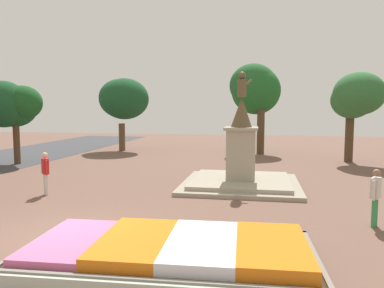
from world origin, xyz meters
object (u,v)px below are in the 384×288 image
flower_planter (172,254)px  pedestrian_near_planter (45,170)px  pedestrian_crossing_plaza (375,194)px  statue_monument (241,166)px

flower_planter → pedestrian_near_planter: size_ratio=3.83×
flower_planter → pedestrian_near_planter: pedestrian_near_planter is taller
pedestrian_crossing_plaza → flower_planter: bearing=-144.5°
flower_planter → statue_monument: (1.05, 8.55, 0.60)m
pedestrian_near_planter → pedestrian_crossing_plaza: 11.59m
flower_planter → statue_monument: 8.64m
flower_planter → pedestrian_crossing_plaza: size_ratio=3.85×
pedestrian_near_planter → pedestrian_crossing_plaza: bearing=-9.5°
pedestrian_crossing_plaza → pedestrian_near_planter: bearing=170.5°
statue_monument → pedestrian_crossing_plaza: 6.37m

